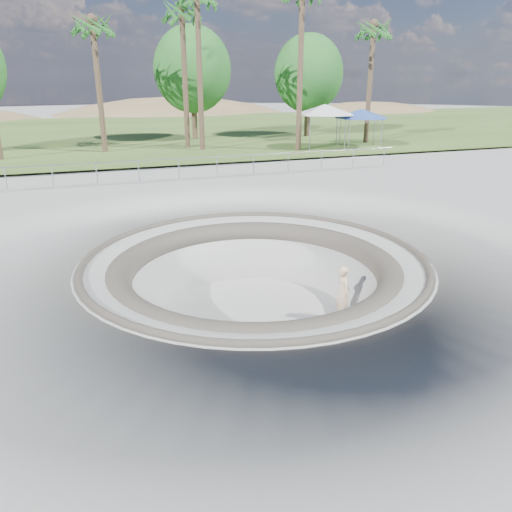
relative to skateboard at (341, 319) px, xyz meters
name	(u,v)px	position (x,y,z in m)	size (l,w,h in m)	color
ground	(255,259)	(-2.39, 1.17, 1.84)	(180.00, 180.00, 0.00)	#ADAEA8
skate_bowl	(255,314)	(-2.39, 1.17, 0.01)	(14.00, 14.00, 4.10)	#ADAEA8
grass_strip	(134,132)	(-2.39, 35.17, 2.06)	(180.00, 36.00, 0.12)	#395B24
distant_hills	(148,167)	(1.39, 58.34, -5.18)	(103.20, 45.00, 28.60)	brown
safety_railing	(179,168)	(-2.39, 13.17, 2.53)	(25.00, 0.06, 1.03)	gray
skateboard	(341,319)	(0.00, 0.00, 0.00)	(0.80, 0.42, 0.08)	#9C623E
skater	(343,293)	(0.00, 0.00, 0.88)	(0.63, 0.41, 1.72)	#D7B48B
canopy_white	(325,110)	(9.29, 20.43, 4.70)	(5.76, 5.76, 2.95)	gray
canopy_blue	(361,114)	(11.73, 19.65, 4.43)	(4.92, 4.92, 2.64)	gray
palm_b	(93,28)	(-5.49, 23.30, 9.70)	(2.60, 2.60, 8.98)	brown
palm_c	(197,1)	(0.89, 22.08, 11.30)	(2.60, 2.60, 10.71)	brown
palm_d	(182,16)	(0.21, 23.65, 10.62)	(2.60, 2.60, 9.96)	brown
palm_f	(374,32)	(13.59, 21.91, 9.84)	(2.60, 2.60, 9.13)	brown
bushy_tree_mid	(192,69)	(1.75, 28.28, 7.35)	(5.97, 5.42, 8.61)	brown
bushy_tree_right	(309,74)	(11.10, 27.28, 7.05)	(5.64, 5.12, 8.13)	brown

